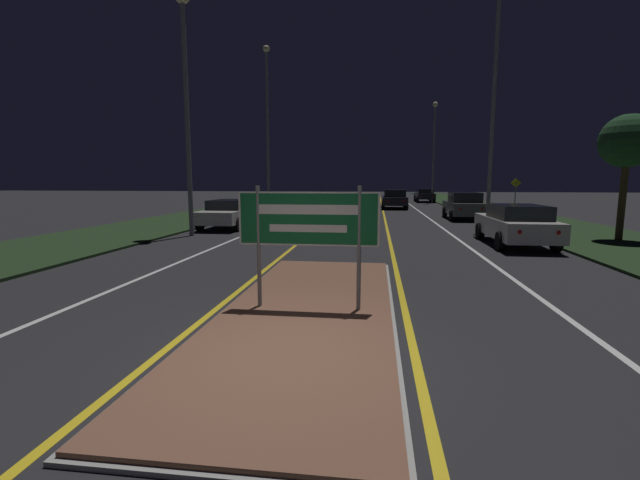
% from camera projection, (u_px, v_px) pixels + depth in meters
% --- Properties ---
extents(ground_plane, '(160.00, 160.00, 0.00)m').
position_uv_depth(ground_plane, '(284.00, 361.00, 5.27)').
color(ground_plane, '#232326').
extents(median_island, '(2.86, 8.25, 0.10)m').
position_uv_depth(median_island, '(308.00, 311.00, 7.17)').
color(median_island, '#999993').
rests_on(median_island, ground_plane).
extents(verge_left, '(5.00, 100.00, 0.08)m').
position_uv_depth(verge_left, '(201.00, 216.00, 26.13)').
color(verge_left, '#1E3319').
rests_on(verge_left, ground_plane).
extents(verge_right, '(5.00, 100.00, 0.08)m').
position_uv_depth(verge_right, '(528.00, 220.00, 23.69)').
color(verge_right, '#1E3319').
rests_on(verge_right, ground_plane).
extents(centre_line_yellow_left, '(0.12, 70.00, 0.01)m').
position_uv_depth(centre_line_yellow_left, '(337.00, 212.00, 30.03)').
color(centre_line_yellow_left, gold).
rests_on(centre_line_yellow_left, ground_plane).
extents(centre_line_yellow_right, '(0.12, 70.00, 0.01)m').
position_uv_depth(centre_line_yellow_right, '(383.00, 212.00, 29.62)').
color(centre_line_yellow_right, gold).
rests_on(centre_line_yellow_right, ground_plane).
extents(lane_line_white_left, '(0.12, 70.00, 0.01)m').
position_uv_depth(lane_line_white_left, '(301.00, 212.00, 30.36)').
color(lane_line_white_left, silver).
rests_on(lane_line_white_left, ground_plane).
extents(lane_line_white_right, '(0.12, 70.00, 0.01)m').
position_uv_depth(lane_line_white_right, '(421.00, 213.00, 29.28)').
color(lane_line_white_right, silver).
rests_on(lane_line_white_right, ground_plane).
extents(edge_line_white_left, '(0.10, 70.00, 0.01)m').
position_uv_depth(edge_line_white_left, '(260.00, 211.00, 30.75)').
color(edge_line_white_left, silver).
rests_on(edge_line_white_left, ground_plane).
extents(edge_line_white_right, '(0.10, 70.00, 0.01)m').
position_uv_depth(edge_line_white_right, '(467.00, 213.00, 28.90)').
color(edge_line_white_right, silver).
rests_on(edge_line_white_right, ground_plane).
extents(highway_sign, '(2.32, 0.07, 2.03)m').
position_uv_depth(highway_sign, '(308.00, 223.00, 6.96)').
color(highway_sign, gray).
rests_on(highway_sign, median_island).
extents(streetlight_left_near, '(0.64, 0.64, 9.42)m').
position_uv_depth(streetlight_left_near, '(185.00, 63.00, 16.32)').
color(streetlight_left_near, gray).
rests_on(streetlight_left_near, ground_plane).
extents(streetlight_left_far, '(0.45, 0.45, 11.15)m').
position_uv_depth(streetlight_left_far, '(267.00, 116.00, 29.14)').
color(streetlight_left_far, gray).
rests_on(streetlight_left_far, ground_plane).
extents(streetlight_right_near, '(0.53, 0.53, 10.80)m').
position_uv_depth(streetlight_right_near, '(495.00, 76.00, 19.06)').
color(streetlight_right_near, gray).
rests_on(streetlight_right_near, ground_plane).
extents(streetlight_right_far, '(0.48, 0.48, 9.65)m').
position_uv_depth(streetlight_right_far, '(434.00, 141.00, 41.25)').
color(streetlight_right_far, gray).
rests_on(streetlight_right_far, ground_plane).
extents(car_receding_0, '(1.88, 4.45, 1.39)m').
position_uv_depth(car_receding_0, '(516.00, 224.00, 14.63)').
color(car_receding_0, silver).
rests_on(car_receding_0, ground_plane).
extents(car_receding_1, '(1.88, 4.07, 1.54)m').
position_uv_depth(car_receding_1, '(464.00, 206.00, 24.25)').
color(car_receding_1, '#4C514C').
rests_on(car_receding_1, ground_plane).
extents(car_receding_2, '(1.98, 4.60, 1.49)m').
position_uv_depth(car_receding_2, '(394.00, 199.00, 33.70)').
color(car_receding_2, black).
rests_on(car_receding_2, ground_plane).
extents(car_receding_3, '(1.85, 4.79, 1.35)m').
position_uv_depth(car_receding_3, '(425.00, 195.00, 43.97)').
color(car_receding_3, black).
rests_on(car_receding_3, ground_plane).
extents(car_approaching_0, '(1.93, 4.25, 1.31)m').
position_uv_depth(car_approaching_0, '(229.00, 213.00, 19.97)').
color(car_approaching_0, silver).
rests_on(car_approaching_0, ground_plane).
extents(car_approaching_1, '(1.85, 4.81, 1.32)m').
position_uv_depth(car_approaching_1, '(327.00, 202.00, 30.57)').
color(car_approaching_1, '#4C514C').
rests_on(car_approaching_1, ground_plane).
extents(warning_sign, '(0.60, 0.06, 2.27)m').
position_uv_depth(warning_sign, '(515.00, 193.00, 26.61)').
color(warning_sign, gray).
rests_on(warning_sign, verge_right).
extents(roadside_palm_right, '(1.86, 1.86, 4.44)m').
position_uv_depth(roadside_palm_right, '(628.00, 142.00, 15.00)').
color(roadside_palm_right, '#4C3823').
rests_on(roadside_palm_right, verge_right).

